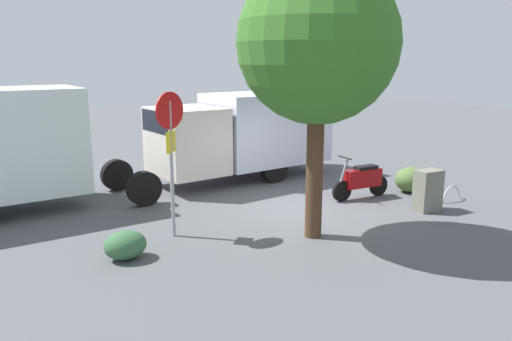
% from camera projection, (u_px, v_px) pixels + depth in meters
% --- Properties ---
extents(ground_plane, '(60.00, 60.00, 0.00)m').
position_uv_depth(ground_plane, '(293.00, 209.00, 12.56)').
color(ground_plane, '#4F5054').
extents(box_truck_near, '(7.09, 2.61, 2.66)m').
position_uv_depth(box_truck_near, '(240.00, 131.00, 15.33)').
color(box_truck_near, black).
rests_on(box_truck_near, ground).
extents(motorcycle, '(1.81, 0.55, 1.20)m').
position_uv_depth(motorcycle, '(362.00, 180.00, 13.39)').
color(motorcycle, black).
rests_on(motorcycle, ground).
extents(stop_sign, '(0.71, 0.33, 3.06)m').
position_uv_depth(stop_sign, '(171.00, 142.00, 10.16)').
color(stop_sign, '#9E9EA3').
rests_on(stop_sign, ground).
extents(street_tree, '(3.22, 3.22, 5.62)m').
position_uv_depth(street_tree, '(318.00, 44.00, 9.73)').
color(street_tree, '#47301E').
rests_on(street_tree, ground).
extents(utility_cabinet, '(0.67, 0.47, 1.03)m').
position_uv_depth(utility_cabinet, '(428.00, 190.00, 12.29)').
color(utility_cabinet, slate).
rests_on(utility_cabinet, ground).
extents(bike_rack_hoop, '(0.85, 0.15, 0.85)m').
position_uv_depth(bike_rack_hoop, '(451.00, 201.00, 13.27)').
color(bike_rack_hoop, '#B7B7BC').
rests_on(bike_rack_hoop, ground).
extents(shrub_near_sign, '(0.80, 0.66, 0.55)m').
position_uv_depth(shrub_near_sign, '(125.00, 245.00, 9.34)').
color(shrub_near_sign, '#35613C').
rests_on(shrub_near_sign, ground).
extents(shrub_mid_verge, '(1.05, 0.86, 0.72)m').
position_uv_depth(shrub_mid_verge, '(412.00, 179.00, 14.09)').
color(shrub_mid_verge, '#4E6934').
rests_on(shrub_mid_verge, ground).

